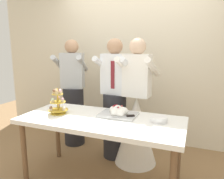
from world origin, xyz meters
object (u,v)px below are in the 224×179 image
at_px(plate_stack, 159,119).
at_px(person_bride, 136,121).
at_px(cupcake_stand, 58,103).
at_px(dessert_table, 101,125).
at_px(main_cake_tray, 118,112).
at_px(person_guest, 73,99).
at_px(person_groom, 115,106).

relative_size(plate_stack, person_bride, 0.11).
bearing_deg(cupcake_stand, plate_stack, 7.33).
xyz_separation_m(dessert_table, cupcake_stand, (-0.54, -0.03, 0.20)).
distance_m(cupcake_stand, main_cake_tray, 0.72).
height_order(cupcake_stand, person_guest, person_guest).
relative_size(cupcake_stand, person_guest, 0.18).
xyz_separation_m(dessert_table, plate_stack, (0.61, 0.12, 0.10)).
bearing_deg(person_bride, cupcake_stand, -142.36).
bearing_deg(cupcake_stand, dessert_table, 3.05).
xyz_separation_m(cupcake_stand, person_groom, (0.46, 0.65, -0.16)).
xyz_separation_m(dessert_table, main_cake_tray, (0.15, 0.14, 0.12)).
xyz_separation_m(dessert_table, person_groom, (-0.07, 0.63, 0.05)).
distance_m(dessert_table, main_cake_tray, 0.24).
bearing_deg(main_cake_tray, dessert_table, -136.75).
bearing_deg(dessert_table, cupcake_stand, -176.95).
bearing_deg(dessert_table, person_guest, 136.71).
distance_m(cupcake_stand, person_bride, 1.04).
relative_size(person_groom, person_bride, 1.00).
bearing_deg(person_groom, plate_stack, -36.40).
relative_size(person_groom, person_guest, 1.00).
height_order(person_groom, person_guest, same).
distance_m(main_cake_tray, plate_stack, 0.46).
bearing_deg(person_guest, main_cake_tray, -33.04).
bearing_deg(plate_stack, person_groom, 143.60).
distance_m(dessert_table, person_groom, 0.63).
relative_size(person_bride, person_guest, 1.00).
bearing_deg(cupcake_stand, person_bride, 37.64).
bearing_deg(cupcake_stand, person_guest, 109.99).
height_order(cupcake_stand, plate_stack, cupcake_stand).
relative_size(main_cake_tray, person_groom, 0.25).
distance_m(cupcake_stand, plate_stack, 1.16).
relative_size(main_cake_tray, person_guest, 0.25).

